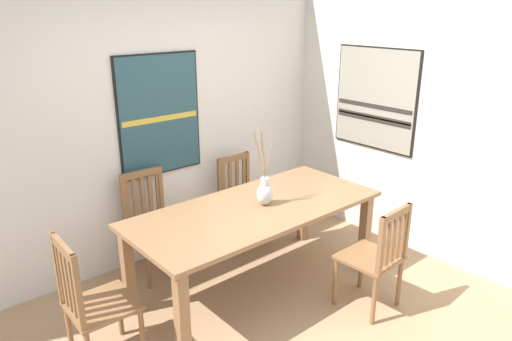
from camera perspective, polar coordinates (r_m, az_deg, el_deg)
ground_plane at (r=3.69m, az=5.78°, el=-19.63°), size 6.40×6.40×0.03m
wall_back at (r=4.45m, az=-11.23°, el=6.65°), size 6.40×0.12×2.70m
wall_side at (r=4.53m, az=23.01°, el=5.69°), size 0.12×6.40×2.70m
dining_table at (r=3.86m, az=-0.01°, el=-5.72°), size 2.09×0.93×0.76m
centerpiece_vase at (r=3.82m, az=1.07°, el=-2.52°), size 0.19×0.13×0.66m
chair_0 at (r=3.34m, az=-19.23°, el=-14.64°), size 0.43×0.43×0.95m
chair_1 at (r=3.82m, az=14.34°, el=-9.88°), size 0.44×0.44×0.89m
chair_2 at (r=4.32m, az=-12.52°, el=-6.05°), size 0.43×0.43×0.93m
chair_3 at (r=4.79m, az=-1.68°, el=-3.26°), size 0.43×0.43×0.88m
painting_on_back_wall at (r=4.36m, az=-11.56°, el=6.57°), size 0.81×0.05×1.09m
painting_on_side_wall at (r=4.87m, az=14.19°, el=8.37°), size 0.05×0.93×1.00m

